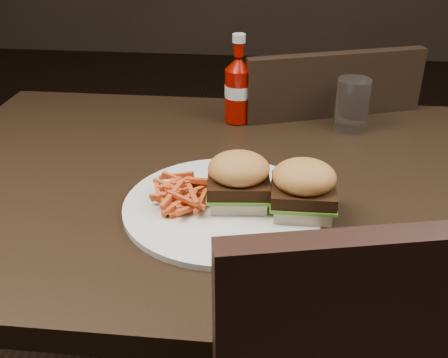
# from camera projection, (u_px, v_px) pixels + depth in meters

# --- Properties ---
(dining_table) EXTENTS (1.20, 0.80, 0.04)m
(dining_table) POSITION_uv_depth(u_px,v_px,m) (240.00, 186.00, 0.96)
(dining_table) COLOR black
(dining_table) RESTS_ON ground
(chair_far) EXTENTS (0.55, 0.55, 0.04)m
(chair_far) POSITION_uv_depth(u_px,v_px,m) (294.00, 193.00, 1.52)
(chair_far) COLOR black
(chair_far) RESTS_ON ground
(plate) EXTENTS (0.32, 0.32, 0.01)m
(plate) POSITION_uv_depth(u_px,v_px,m) (223.00, 206.00, 0.85)
(plate) COLOR white
(plate) RESTS_ON dining_table
(sandwich_half_a) EXTENTS (0.09, 0.09, 0.02)m
(sandwich_half_a) POSITION_uv_depth(u_px,v_px,m) (238.00, 197.00, 0.84)
(sandwich_half_a) COLOR beige
(sandwich_half_a) RESTS_ON plate
(sandwich_half_b) EXTENTS (0.09, 0.08, 0.02)m
(sandwich_half_b) POSITION_uv_depth(u_px,v_px,m) (302.00, 206.00, 0.82)
(sandwich_half_b) COLOR beige
(sandwich_half_b) RESTS_ON plate
(fries_pile) EXTENTS (0.13, 0.13, 0.04)m
(fries_pile) POSITION_uv_depth(u_px,v_px,m) (178.00, 190.00, 0.84)
(fries_pile) COLOR #D76432
(fries_pile) RESTS_ON plate
(ketchup_bottle) EXTENTS (0.06, 0.06, 0.12)m
(ketchup_bottle) POSITION_uv_depth(u_px,v_px,m) (238.00, 96.00, 1.14)
(ketchup_bottle) COLOR #8F0800
(ketchup_bottle) RESTS_ON dining_table
(tumbler) EXTENTS (0.09, 0.09, 0.11)m
(tumbler) POSITION_uv_depth(u_px,v_px,m) (352.00, 105.00, 1.11)
(tumbler) COLOR white
(tumbler) RESTS_ON dining_table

